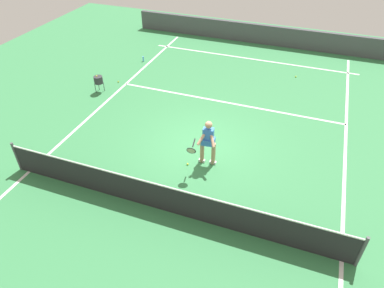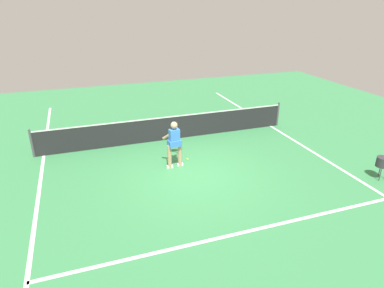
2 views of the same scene
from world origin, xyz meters
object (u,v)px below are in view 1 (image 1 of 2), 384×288
at_px(water_bottle, 143,59).
at_px(tennis_ball_far, 296,77).
at_px(tennis_ball_near, 188,164).
at_px(tennis_ball_mid, 118,82).
at_px(ball_hopper, 98,80).
at_px(tennis_player, 208,141).

bearing_deg(water_bottle, tennis_ball_far, -173.46).
relative_size(tennis_ball_near, tennis_ball_mid, 1.00).
distance_m(ball_hopper, water_bottle, 3.42).
bearing_deg(tennis_ball_near, tennis_ball_mid, -40.44).
bearing_deg(tennis_player, tennis_ball_near, 29.61).
height_order(tennis_player, tennis_ball_far, tennis_player).
height_order(tennis_ball_near, ball_hopper, ball_hopper).
height_order(tennis_ball_far, ball_hopper, ball_hopper).
bearing_deg(tennis_player, water_bottle, -49.27).
xyz_separation_m(tennis_ball_far, water_bottle, (7.23, 0.83, 0.09)).
bearing_deg(tennis_ball_mid, water_bottle, -90.93).
distance_m(tennis_ball_near, ball_hopper, 6.03).
bearing_deg(tennis_ball_near, ball_hopper, -31.36).
bearing_deg(ball_hopper, water_bottle, -95.56).
distance_m(tennis_ball_near, tennis_ball_mid, 6.36).
height_order(tennis_player, ball_hopper, tennis_player).
bearing_deg(tennis_ball_mid, tennis_ball_near, 139.56).
bearing_deg(ball_hopper, tennis_ball_far, -150.91).
height_order(tennis_player, water_bottle, tennis_player).
bearing_deg(tennis_ball_mid, tennis_player, 144.60).
distance_m(tennis_ball_mid, ball_hopper, 1.16).
bearing_deg(tennis_ball_far, water_bottle, 6.54).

